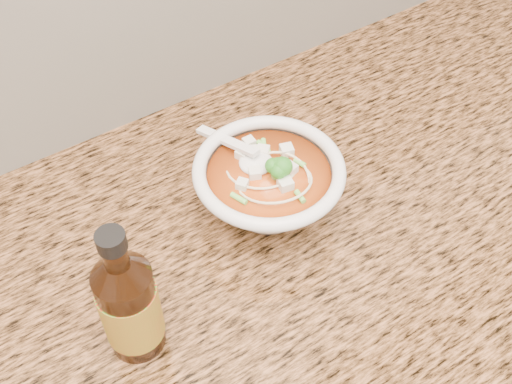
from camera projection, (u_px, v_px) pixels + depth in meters
counter_slab at (89, 342)px, 0.78m from camera, size 4.00×0.68×0.04m
soup_bowl at (269, 188)px, 0.85m from camera, size 0.20×0.22×0.11m
hot_sauce_bottle at (129, 305)px, 0.70m from camera, size 0.08×0.08×0.20m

